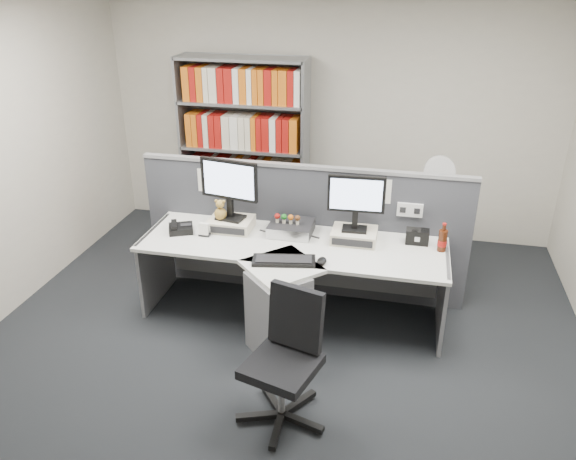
% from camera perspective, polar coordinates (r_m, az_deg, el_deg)
% --- Properties ---
extents(ground, '(5.50, 5.50, 0.00)m').
position_cam_1_polar(ground, '(4.50, -1.87, -14.19)').
color(ground, '#232629').
rests_on(ground, ground).
extents(room_shell, '(5.04, 5.54, 2.72)m').
position_cam_1_polar(room_shell, '(3.63, -2.26, 8.19)').
color(room_shell, beige).
rests_on(room_shell, ground).
extents(partition, '(3.00, 0.08, 1.27)m').
position_cam_1_polar(partition, '(5.19, 1.50, 0.03)').
color(partition, '#3F4148').
rests_on(partition, ground).
extents(desk, '(2.60, 1.20, 0.72)m').
position_cam_1_polar(desk, '(4.71, -0.15, -5.39)').
color(desk, silver).
rests_on(desk, ground).
extents(monitor_riser_left, '(0.38, 0.31, 0.10)m').
position_cam_1_polar(monitor_riser_left, '(5.04, -5.80, 0.63)').
color(monitor_riser_left, beige).
rests_on(monitor_riser_left, desk).
extents(monitor_riser_right, '(0.38, 0.31, 0.10)m').
position_cam_1_polar(monitor_riser_right, '(4.83, 6.71, -0.56)').
color(monitor_riser_right, beige).
rests_on(monitor_riser_right, desk).
extents(monitor_left, '(0.53, 0.21, 0.54)m').
position_cam_1_polar(monitor_left, '(4.89, -5.98, 4.62)').
color(monitor_left, black).
rests_on(monitor_left, monitor_riser_left).
extents(monitor_right, '(0.48, 0.16, 0.48)m').
position_cam_1_polar(monitor_right, '(4.69, 6.92, 3.19)').
color(monitor_right, black).
rests_on(monitor_right, monitor_riser_right).
extents(desktop_pc, '(0.38, 0.34, 0.10)m').
position_cam_1_polar(desktop_pc, '(4.93, 0.31, 0.20)').
color(desktop_pc, black).
rests_on(desktop_pc, desk).
extents(figurines, '(0.23, 0.05, 0.09)m').
position_cam_1_polar(figurines, '(4.88, -0.07, 1.23)').
color(figurines, beige).
rests_on(figurines, desktop_pc).
extents(keyboard, '(0.52, 0.27, 0.03)m').
position_cam_1_polar(keyboard, '(4.47, -0.42, -3.10)').
color(keyboard, black).
rests_on(keyboard, desk).
extents(mouse, '(0.07, 0.12, 0.04)m').
position_cam_1_polar(mouse, '(4.45, 3.45, -3.15)').
color(mouse, black).
rests_on(mouse, desk).
extents(desk_phone, '(0.27, 0.26, 0.09)m').
position_cam_1_polar(desk_phone, '(5.05, -10.86, 0.18)').
color(desk_phone, black).
rests_on(desk_phone, desk).
extents(desk_calendar, '(0.10, 0.07, 0.12)m').
position_cam_1_polar(desk_calendar, '(4.94, -8.48, -0.04)').
color(desk_calendar, black).
rests_on(desk_calendar, desk).
extents(plush_toy, '(0.11, 0.11, 0.19)m').
position_cam_1_polar(plush_toy, '(4.98, -6.87, 1.91)').
color(plush_toy, olive).
rests_on(plush_toy, monitor_riser_left).
extents(speaker, '(0.19, 0.11, 0.13)m').
position_cam_1_polar(speaker, '(4.87, 12.97, -0.65)').
color(speaker, black).
rests_on(speaker, desk).
extents(cola_bottle, '(0.08, 0.08, 0.25)m').
position_cam_1_polar(cola_bottle, '(4.78, 15.38, -1.04)').
color(cola_bottle, '#3F190A').
rests_on(cola_bottle, desk).
extents(shelving_unit, '(1.41, 0.40, 2.00)m').
position_cam_1_polar(shelving_unit, '(6.36, -4.43, 7.96)').
color(shelving_unit, gray).
rests_on(shelving_unit, ground).
extents(filing_cabinet, '(0.45, 0.61, 0.70)m').
position_cam_1_polar(filing_cabinet, '(5.92, 14.33, -0.66)').
color(filing_cabinet, gray).
rests_on(filing_cabinet, ground).
extents(desk_fan, '(0.30, 0.18, 0.51)m').
position_cam_1_polar(desk_fan, '(5.67, 15.05, 5.43)').
color(desk_fan, white).
rests_on(desk_fan, filing_cabinet).
extents(office_chair, '(0.62, 0.62, 0.93)m').
position_cam_1_polar(office_chair, '(3.85, -0.13, -12.53)').
color(office_chair, silver).
rests_on(office_chair, ground).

